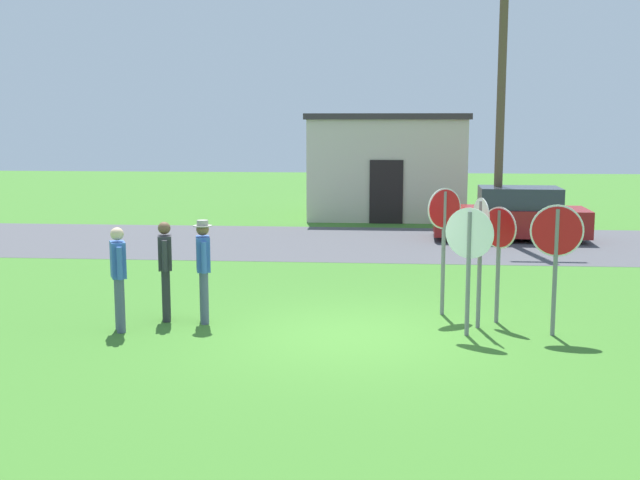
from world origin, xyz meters
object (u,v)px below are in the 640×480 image
Objects in this scene: utility_pole at (502,76)px; person_in_dark_shirt at (119,273)px; stop_sign_center_cluster at (480,241)px; person_near_signs at (165,265)px; stop_sign_far_back at (444,229)px; parked_car_on_street at (512,216)px; person_on_left at (203,265)px; stop_sign_nearest at (499,245)px; stop_sign_leaning_left at (469,249)px; stop_sign_rear_right at (556,247)px.

utility_pole is 5.26× the size of person_in_dark_shirt.
stop_sign_center_cluster reaches higher than person_near_signs.
utility_pole reaches higher than stop_sign_far_back.
parked_car_on_street is 11.98m from person_on_left.
stop_sign_nearest is at bearing 48.03° from stop_sign_center_cluster.
person_on_left is at bearing 174.13° from stop_sign_leaning_left.
parked_car_on_street is at bearing 53.65° from person_near_signs.
stop_sign_far_back is (-2.57, -9.09, 0.82)m from parked_car_on_street.
person_near_signs is (-5.24, 0.06, -0.49)m from stop_sign_center_cluster.
stop_sign_leaning_left is at bearing -115.32° from stop_sign_center_cluster.
person_near_signs is at bearing 173.83° from stop_sign_leaning_left.
person_on_left is (-6.60, -9.99, 0.30)m from parked_car_on_street.
stop_sign_far_back is 5.51m from person_in_dark_shirt.
stop_sign_center_cluster reaches higher than stop_sign_nearest.
utility_pole reaches higher than parked_car_on_street.
stop_sign_leaning_left reaches higher than person_near_signs.
stop_sign_nearest is 4.93m from person_on_left.
stop_sign_far_back is at bearing 9.70° from person_near_signs.
utility_pole is 10.83m from stop_sign_center_cluster.
parked_car_on_street is at bearing 84.90° from stop_sign_rear_right.
stop_sign_rear_right is at bearing -36.65° from stop_sign_far_back.
stop_sign_rear_right is 1.23× the size of person_in_dark_shirt.
utility_pole is 3.97m from parked_car_on_street.
person_on_left is (-6.22, -10.26, -3.64)m from utility_pole.
stop_sign_center_cluster is at bearing -101.62° from parked_car_on_street.
utility_pole is at bearing 58.77° from person_on_left.
person_in_dark_shirt is at bearing -126.35° from parked_car_on_street.
stop_sign_leaning_left is at bearing -175.03° from stop_sign_rear_right.
stop_sign_leaning_left is 1.36m from stop_sign_rear_right.
person_near_signs reaches higher than parked_car_on_street.
stop_sign_nearest is (-1.70, -9.57, 0.64)m from parked_car_on_street.
person_on_left is at bearing -123.46° from parked_car_on_street.
stop_sign_rear_right is 6.94m from person_in_dark_shirt.
parked_car_on_street is 2.09× the size of stop_sign_rear_right.
person_in_dark_shirt is at bearing -170.04° from stop_sign_nearest.
utility_pole is 4.37× the size of stop_sign_leaning_left.
stop_sign_leaning_left is at bearing -123.50° from stop_sign_nearest.
utility_pole is 5.26× the size of person_near_signs.
stop_sign_center_cluster is 0.53m from stop_sign_nearest.
utility_pole is 3.99× the size of stop_sign_far_back.
stop_sign_far_back is 1.32× the size of person_in_dark_shirt.
utility_pole reaches higher than person_near_signs.
stop_sign_rear_right is (-0.92, -10.32, 0.74)m from parked_car_on_street.
stop_sign_center_cluster is at bearing -58.56° from stop_sign_far_back.
stop_sign_leaning_left is 0.91× the size of stop_sign_far_back.
stop_sign_leaning_left is at bearing -100.02° from utility_pole.
stop_sign_center_cluster is (-1.66, -10.22, -3.19)m from utility_pole.
utility_pole is 2.04× the size of parked_car_on_street.
stop_sign_center_cluster is 4.58m from person_on_left.
stop_sign_leaning_left is at bearing 2.13° from person_in_dark_shirt.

